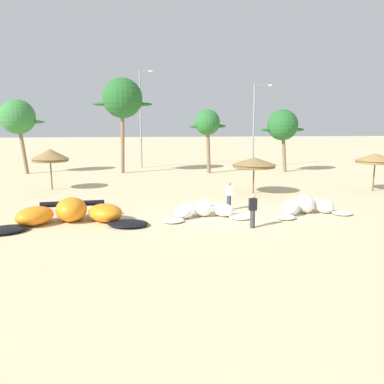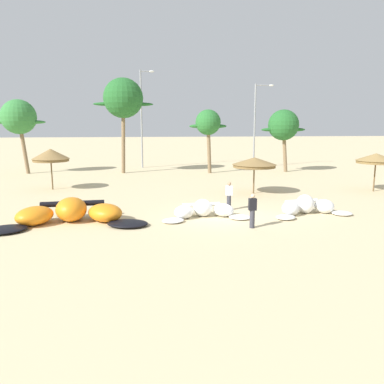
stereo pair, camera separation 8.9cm
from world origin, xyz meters
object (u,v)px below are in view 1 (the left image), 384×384
person_by_umbrellas (253,211)px  palm_left_of_gap (207,123)px  kite_far_left (71,214)px  palm_center_left (283,126)px  kite_left_of_center (307,207)px  beach_umbrella_near_palms (375,158)px  person_near_kites (229,196)px  beach_umbrella_near_van (50,155)px  palm_left (122,99)px  lamppost_west (141,115)px  beach_umbrella_middle (254,162)px  kite_left (204,211)px  lamppost_west_center (255,121)px  palm_leftmost (18,117)px

person_by_umbrellas → palm_left_of_gap: bearing=86.1°
kite_far_left → palm_center_left: (17.74, 18.42, 4.23)m
kite_left_of_center → beach_umbrella_near_palms: beach_umbrella_near_palms is taller
person_near_kites → kite_far_left: bearing=-168.1°
beach_umbrella_near_van → kite_left_of_center: bearing=-32.7°
palm_left → palm_left_of_gap: size_ratio=1.48×
kite_left_of_center → palm_left_of_gap: size_ratio=0.74×
beach_umbrella_near_van → lamppost_west: 15.78m
beach_umbrella_middle → palm_left: (-9.47, 12.74, 5.05)m
beach_umbrella_near_van → beach_umbrella_middle: (14.45, -3.54, -0.37)m
kite_left_of_center → lamppost_west: 26.00m
beach_umbrella_near_palms → person_near_kites: size_ratio=1.72×
palm_left → beach_umbrella_middle: bearing=-53.4°
kite_far_left → kite_left: bearing=2.4°
kite_left → lamppost_west_center: size_ratio=0.53×
palm_left → lamppost_west: lamppost_west is taller
person_near_kites → palm_left: 19.92m
kite_left_of_center → person_near_kites: (-4.01, 1.52, 0.43)m
beach_umbrella_middle → person_near_kites: size_ratio=1.91×
person_by_umbrellas → lamppost_west: 27.12m
person_by_umbrellas → lamppost_west_center: size_ratio=0.18×
palm_center_left → lamppost_west_center: size_ratio=0.69×
person_near_kites → lamppost_west: 23.40m
beach_umbrella_middle → kite_far_left: bearing=-149.3°
beach_umbrella_near_palms → lamppost_west_center: size_ratio=0.30×
person_by_umbrellas → beach_umbrella_near_van: bearing=133.8°
palm_left → person_near_kites: bearing=-69.6°
kite_far_left → person_by_umbrellas: size_ratio=4.84×
beach_umbrella_near_van → beach_umbrella_middle: beach_umbrella_near_van is taller
palm_center_left → lamppost_west_center: 4.54m
beach_umbrella_near_palms → kite_far_left: bearing=-162.3°
beach_umbrella_near_van → lamppost_west: size_ratio=0.29×
palm_left → palm_left_of_gap: palm_left is taller
person_by_umbrellas → kite_left: bearing=129.5°
palm_left_of_gap → person_by_umbrellas: bearing=-93.9°
kite_far_left → beach_umbrella_middle: (11.30, 6.72, 1.74)m
person_by_umbrellas → kite_far_left: bearing=166.6°
palm_left_of_gap → beach_umbrella_near_van: bearing=-148.3°
palm_leftmost → beach_umbrella_middle: bearing=-34.9°
palm_left → kite_left_of_center: bearing=-61.2°
beach_umbrella_middle → palm_center_left: bearing=61.2°
beach_umbrella_near_palms → person_near_kites: (-11.83, -4.68, -1.59)m
beach_umbrella_middle → lamppost_west_center: (4.88, 15.93, 2.96)m
beach_umbrella_near_palms → palm_leftmost: 31.81m
person_near_kites → palm_left_of_gap: size_ratio=0.26×
kite_left → lamppost_west: 24.66m
kite_left_of_center → palm_left: size_ratio=0.50×
kite_far_left → palm_left: bearing=84.6°
palm_center_left → lamppost_west: 15.26m
palm_center_left → beach_umbrella_middle: bearing=-118.8°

